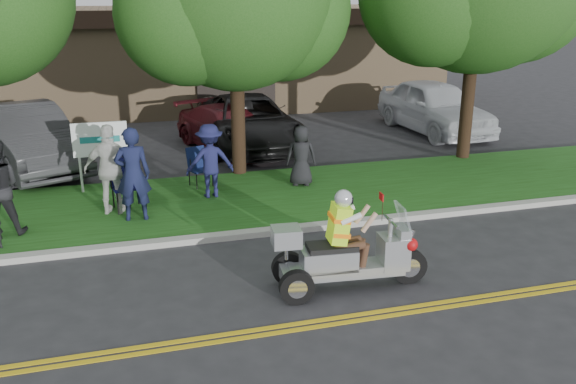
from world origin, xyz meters
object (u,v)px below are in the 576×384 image
object	(u,v)px
spectator_adult_left	(133,174)
spectator_adult_right	(111,170)
parked_car_mid	(249,122)
parked_car_left	(26,138)
parked_car_far_right	(435,106)
parked_car_right	(229,129)
lawn_chair_b	(198,164)
trike_scooter	(344,255)
lawn_chair_a	(125,178)

from	to	relation	value
spectator_adult_left	spectator_adult_right	bearing A→B (deg)	-47.98
spectator_adult_right	parked_car_mid	world-z (taller)	spectator_adult_right
parked_car_mid	parked_car_left	bearing A→B (deg)	-171.54
spectator_adult_right	parked_car_far_right	distance (m)	12.09
parked_car_right	spectator_adult_right	bearing A→B (deg)	-144.27
lawn_chair_b	parked_car_left	world-z (taller)	parked_car_left
lawn_chair_b	parked_car_mid	size ratio (longest dim) A/B	0.17
parked_car_mid	trike_scooter	bearing A→B (deg)	-92.96
parked_car_far_right	parked_car_right	bearing A→B (deg)	-178.47
spectator_adult_left	parked_car_right	xyz separation A→B (m)	(3.07, 5.72, -0.43)
trike_scooter	spectator_adult_left	world-z (taller)	spectator_adult_left
parked_car_mid	parked_car_far_right	xyz separation A→B (m)	(6.55, 0.26, 0.11)
trike_scooter	parked_car_right	bearing A→B (deg)	95.47
lawn_chair_b	lawn_chair_a	bearing A→B (deg)	-164.09
parked_car_mid	spectator_adult_left	bearing A→B (deg)	-121.56
trike_scooter	parked_car_left	size ratio (longest dim) A/B	0.49
parked_car_left	parked_car_far_right	world-z (taller)	parked_car_far_right
spectator_adult_left	parked_car_mid	xyz separation A→B (m)	(3.71, 5.91, -0.30)
trike_scooter	lawn_chair_a	distance (m)	5.75
spectator_adult_right	parked_car_mid	distance (m)	6.79
lawn_chair_b	parked_car_mid	distance (m)	4.42
parked_car_left	parked_car_mid	size ratio (longest dim) A/B	0.94
spectator_adult_right	parked_car_mid	xyz separation A→B (m)	(4.13, 5.38, -0.28)
parked_car_left	parked_car_far_right	bearing A→B (deg)	-17.30
lawn_chair_a	parked_car_left	distance (m)	4.89
parked_car_left	parked_car_right	world-z (taller)	parked_car_left
spectator_adult_right	parked_car_far_right	bearing A→B (deg)	-139.45
parked_car_left	parked_car_mid	xyz separation A→B (m)	(6.33, 0.87, -0.09)
lawn_chair_b	spectator_adult_left	world-z (taller)	spectator_adult_left
lawn_chair_a	spectator_adult_left	distance (m)	0.88
trike_scooter	parked_car_right	xyz separation A→B (m)	(-0.03, 9.65, 0.05)
lawn_chair_b	spectator_adult_right	xyz separation A→B (m)	(-2.02, -1.50, 0.44)
parked_car_left	lawn_chair_b	bearing A→B (deg)	-57.85
lawn_chair_a	spectator_adult_right	distance (m)	0.49
lawn_chair_b	parked_car_right	world-z (taller)	parked_car_right
spectator_adult_right	parked_car_right	bearing A→B (deg)	-111.16
trike_scooter	spectator_adult_left	size ratio (longest dim) A/B	1.33
lawn_chair_a	spectator_adult_right	xyz separation A→B (m)	(-0.27, -0.28, 0.29)
lawn_chair_b	spectator_adult_right	world-z (taller)	spectator_adult_right
trike_scooter	parked_car_far_right	distance (m)	12.38
lawn_chair_a	spectator_adult_left	world-z (taller)	spectator_adult_left
trike_scooter	parked_car_mid	size ratio (longest dim) A/B	0.46
spectator_adult_right	parked_car_mid	bearing A→B (deg)	-114.82
lawn_chair_b	spectator_adult_left	size ratio (longest dim) A/B	0.48
parked_car_left	trike_scooter	bearing A→B (deg)	-79.81
spectator_adult_right	parked_car_right	distance (m)	6.27
parked_car_left	parked_car_right	xyz separation A→B (m)	(5.68, 0.68, -0.22)
parked_car_mid	spectator_adult_right	bearing A→B (deg)	-126.93
lawn_chair_b	parked_car_far_right	xyz separation A→B (m)	(8.67, 4.14, 0.26)
spectator_adult_left	lawn_chair_b	bearing A→B (deg)	-124.94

